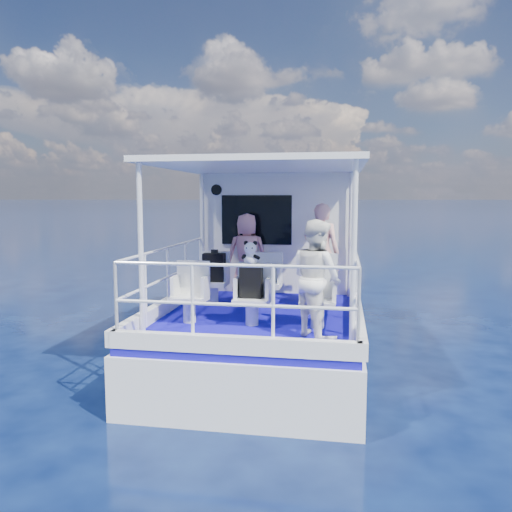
% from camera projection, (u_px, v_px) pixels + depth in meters
% --- Properties ---
extents(ground, '(2000.00, 2000.00, 0.00)m').
position_uv_depth(ground, '(264.00, 362.00, 8.09)').
color(ground, black).
rests_on(ground, ground).
extents(hull, '(3.00, 7.00, 1.60)m').
position_uv_depth(hull, '(273.00, 344.00, 9.07)').
color(hull, white).
rests_on(hull, ground).
extents(deck, '(2.90, 6.90, 0.10)m').
position_uv_depth(deck, '(273.00, 299.00, 8.97)').
color(deck, '#130B9A').
rests_on(deck, hull).
extents(cabin, '(2.85, 2.00, 2.20)m').
position_uv_depth(cabin, '(282.00, 230.00, 10.11)').
color(cabin, white).
rests_on(cabin, deck).
extents(canopy, '(3.00, 3.20, 0.08)m').
position_uv_depth(canopy, '(263.00, 165.00, 7.53)').
color(canopy, white).
rests_on(canopy, cabin).
extents(canopy_posts, '(2.77, 2.97, 2.20)m').
position_uv_depth(canopy_posts, '(262.00, 241.00, 7.62)').
color(canopy_posts, white).
rests_on(canopy_posts, deck).
extents(railings, '(2.84, 3.59, 1.00)m').
position_uv_depth(railings, '(258.00, 283.00, 7.37)').
color(railings, white).
rests_on(railings, deck).
extents(seat_port_fwd, '(0.48, 0.46, 0.38)m').
position_uv_depth(seat_port_fwd, '(213.00, 292.00, 8.32)').
color(seat_port_fwd, silver).
rests_on(seat_port_fwd, deck).
extents(seat_center_fwd, '(0.48, 0.46, 0.38)m').
position_uv_depth(seat_center_fwd, '(266.00, 294.00, 8.16)').
color(seat_center_fwd, silver).
rests_on(seat_center_fwd, deck).
extents(seat_stbd_fwd, '(0.48, 0.46, 0.38)m').
position_uv_depth(seat_stbd_fwd, '(322.00, 296.00, 8.01)').
color(seat_stbd_fwd, silver).
rests_on(seat_stbd_fwd, deck).
extents(seat_port_aft, '(0.48, 0.46, 0.38)m').
position_uv_depth(seat_port_aft, '(189.00, 309.00, 7.04)').
color(seat_port_aft, silver).
rests_on(seat_port_aft, deck).
extents(seat_center_aft, '(0.48, 0.46, 0.38)m').
position_uv_depth(seat_center_aft, '(252.00, 311.00, 6.89)').
color(seat_center_aft, silver).
rests_on(seat_center_aft, deck).
extents(seat_stbd_aft, '(0.48, 0.46, 0.38)m').
position_uv_depth(seat_stbd_aft, '(317.00, 314.00, 6.74)').
color(seat_stbd_aft, silver).
rests_on(seat_stbd_aft, deck).
extents(passenger_port_fwd, '(0.65, 0.55, 1.48)m').
position_uv_depth(passenger_port_fwd, '(247.00, 254.00, 8.97)').
color(passenger_port_fwd, pink).
rests_on(passenger_port_fwd, deck).
extents(passenger_stbd_fwd, '(0.68, 0.52, 1.67)m').
position_uv_depth(passenger_stbd_fwd, '(321.00, 252.00, 8.43)').
color(passenger_stbd_fwd, '#EBA398').
rests_on(passenger_stbd_fwd, deck).
extents(passenger_stbd_aft, '(0.89, 0.92, 1.49)m').
position_uv_depth(passenger_stbd_aft, '(316.00, 278.00, 6.27)').
color(passenger_stbd_aft, white).
rests_on(passenger_stbd_aft, deck).
extents(backpack_port, '(0.35, 0.20, 0.46)m').
position_uv_depth(backpack_port, '(214.00, 267.00, 8.21)').
color(backpack_port, black).
rests_on(backpack_port, seat_port_fwd).
extents(backpack_center, '(0.30, 0.17, 0.45)m').
position_uv_depth(backpack_center, '(251.00, 281.00, 6.86)').
color(backpack_center, black).
rests_on(backpack_center, seat_center_aft).
extents(compact_camera, '(0.11, 0.06, 0.06)m').
position_uv_depth(compact_camera, '(215.00, 251.00, 8.20)').
color(compact_camera, black).
rests_on(compact_camera, backpack_port).
extents(panda, '(0.21, 0.18, 0.33)m').
position_uv_depth(panda, '(251.00, 253.00, 6.82)').
color(panda, white).
rests_on(panda, backpack_center).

